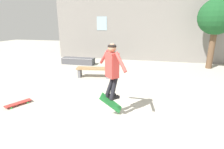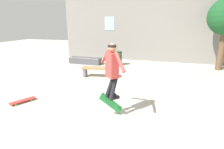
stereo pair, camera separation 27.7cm
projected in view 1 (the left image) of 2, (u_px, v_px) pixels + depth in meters
The scene contains 9 objects.
ground_plane at pixel (115, 132), 4.12m from camera, with size 40.00×40.00×0.00m, color #B2AD9E.
building_backdrop at pixel (142, 26), 11.57m from camera, with size 12.67×0.52×5.41m.
tree_right at pixel (216, 18), 9.22m from camera, with size 1.89×1.89×3.75m.
park_bench at pixel (94, 70), 8.21m from camera, with size 1.62×0.62×0.48m.
skate_ledge at pixel (78, 61), 10.92m from camera, with size 2.04×0.59×0.40m.
trash_bin at pixel (111, 58), 10.57m from camera, with size 0.60×0.60×0.85m.
skater at pixel (112, 67), 4.43m from camera, with size 0.92×0.91×1.45m.
skateboard_flipping at pixel (111, 103), 4.75m from camera, with size 0.54×0.47×0.67m.
skateboard_resting at pixel (18, 103), 5.47m from camera, with size 0.54×0.78×0.08m.
Camera 1 is at (0.74, -3.49, 2.48)m, focal length 28.00 mm.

